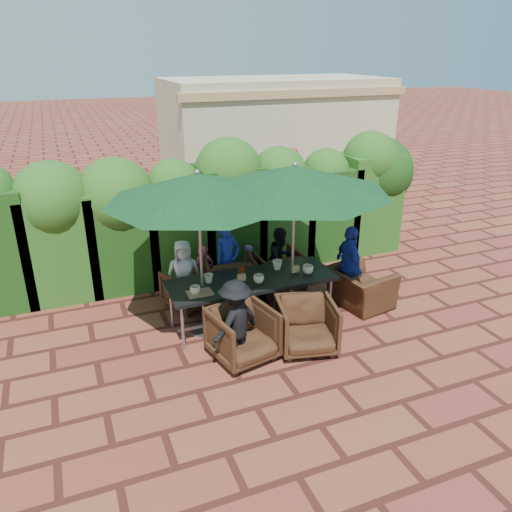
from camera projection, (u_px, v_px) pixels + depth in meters
name	position (u px, v px, depth m)	size (l,w,h in m)	color
ground	(249.00, 330.00, 7.53)	(80.00, 80.00, 0.00)	maroon
dining_table	(252.00, 283.00, 7.49)	(2.52, 0.90, 0.75)	black
umbrella_left	(198.00, 188.00, 6.67)	(2.57, 2.57, 2.46)	gray
umbrella_right	(295.00, 179.00, 7.10)	(2.81, 2.81, 2.46)	gray
chair_far_left	(188.00, 286.00, 8.13)	(0.68, 0.64, 0.70)	black
chair_far_mid	(229.00, 275.00, 8.35)	(0.82, 0.77, 0.84)	black
chair_far_right	(278.00, 269.00, 8.63)	(0.78, 0.73, 0.80)	black
chair_near_left	(243.00, 332.00, 6.72)	(0.79, 0.74, 0.81)	black
chair_near_right	(307.00, 323.00, 6.93)	(0.78, 0.73, 0.80)	black
chair_end_right	(360.00, 282.00, 8.12)	(0.96, 0.62, 0.84)	black
adult_far_left	(184.00, 274.00, 8.04)	(0.56, 0.34, 1.14)	silver
adult_far_mid	(227.00, 261.00, 8.26)	(0.49, 0.40, 1.35)	#1E30A2
adult_far_right	(281.00, 259.00, 8.64)	(0.54, 0.33, 1.13)	black
adult_near_left	(236.00, 322.00, 6.57)	(0.77, 0.35, 1.20)	black
adult_end_right	(349.00, 265.00, 8.12)	(0.78, 0.39, 1.33)	#1E30A2
child_left	(204.00, 272.00, 8.41)	(0.33, 0.27, 0.91)	#E7516E
child_right	(250.00, 267.00, 8.72)	(0.29, 0.24, 0.81)	#754AA0
pedestrian_a	(249.00, 197.00, 11.24)	(1.55, 0.56, 1.67)	#258832
pedestrian_b	(289.00, 185.00, 11.97)	(0.86, 0.53, 1.79)	#E7516E
pedestrian_c	(326.00, 189.00, 12.11)	(1.00, 0.46, 1.56)	#97989F
cup_a	(195.00, 290.00, 6.98)	(0.15, 0.15, 0.12)	beige
cup_b	(209.00, 278.00, 7.32)	(0.14, 0.14, 0.13)	beige
cup_c	(259.00, 279.00, 7.31)	(0.16, 0.16, 0.13)	beige
cup_d	(277.00, 265.00, 7.75)	(0.16, 0.16, 0.15)	beige
cup_e	(308.00, 269.00, 7.61)	(0.17, 0.17, 0.13)	beige
ketchup_bottle	(243.00, 272.00, 7.48)	(0.04, 0.04, 0.17)	#B20C0A
sauce_bottle	(240.00, 272.00, 7.46)	(0.04, 0.04, 0.17)	#4C230C
serving_tray	(200.00, 293.00, 7.00)	(0.35, 0.25, 0.02)	#9B6C4B
number_block_left	(241.00, 277.00, 7.39)	(0.12, 0.06, 0.10)	tan
number_block_right	(295.00, 269.00, 7.66)	(0.12, 0.06, 0.10)	tan
hedge_wall	(189.00, 205.00, 8.91)	(9.10, 1.60, 2.51)	#18340E
building	(275.00, 137.00, 14.10)	(6.20, 3.08, 3.20)	#C5BC92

